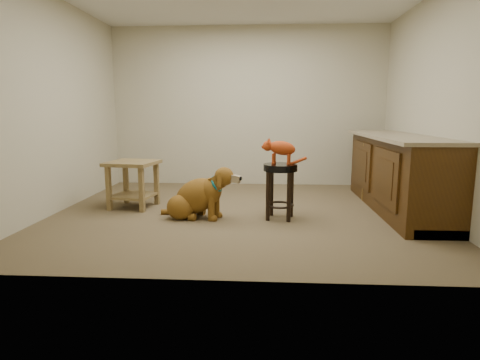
# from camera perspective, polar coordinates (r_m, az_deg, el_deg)

# --- Properties ---
(floor) EXTENTS (4.50, 4.00, 0.01)m
(floor) POSITION_cam_1_polar(r_m,az_deg,el_deg) (4.92, 0.08, -4.69)
(floor) COLOR brown
(floor) RESTS_ON ground
(room_shell) EXTENTS (4.54, 4.04, 2.62)m
(room_shell) POSITION_cam_1_polar(r_m,az_deg,el_deg) (4.79, 0.08, 15.14)
(room_shell) COLOR #BBB497
(room_shell) RESTS_ON ground
(cabinet_run) EXTENTS (0.70, 2.56, 0.94)m
(cabinet_run) POSITION_cam_1_polar(r_m,az_deg,el_deg) (5.38, 21.45, 0.66)
(cabinet_run) COLOR #3F250B
(cabinet_run) RESTS_ON ground
(padded_stool) EXTENTS (0.39, 0.39, 0.64)m
(padded_stool) POSITION_cam_1_polar(r_m,az_deg,el_deg) (4.59, 5.74, -0.02)
(padded_stool) COLOR black
(padded_stool) RESTS_ON ground
(wood_stool) EXTENTS (0.45, 0.45, 0.80)m
(wood_stool) POSITION_cam_1_polar(r_m,az_deg,el_deg) (5.98, 18.67, 1.46)
(wood_stool) COLOR brown
(wood_stool) RESTS_ON ground
(side_table) EXTENTS (0.66, 0.66, 0.60)m
(side_table) POSITION_cam_1_polar(r_m,az_deg,el_deg) (5.31, -14.97, 0.40)
(side_table) COLOR brown
(side_table) RESTS_ON ground
(golden_retriever) EXTENTS (0.99, 0.57, 0.65)m
(golden_retriever) POSITION_cam_1_polar(r_m,az_deg,el_deg) (4.67, -6.06, -2.45)
(golden_retriever) COLOR brown
(golden_retriever) RESTS_ON ground
(tabby_kitten) EXTENTS (0.52, 0.21, 0.32)m
(tabby_kitten) POSITION_cam_1_polar(r_m,az_deg,el_deg) (4.55, 5.67, 4.45)
(tabby_kitten) COLOR #A63510
(tabby_kitten) RESTS_ON padded_stool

